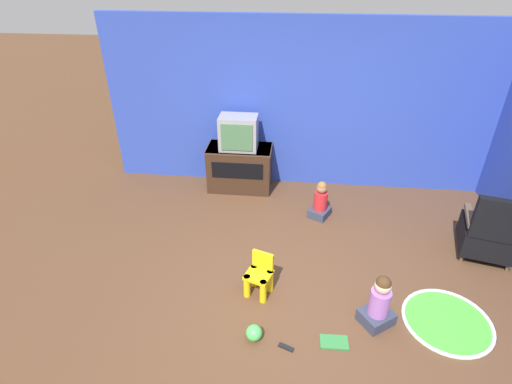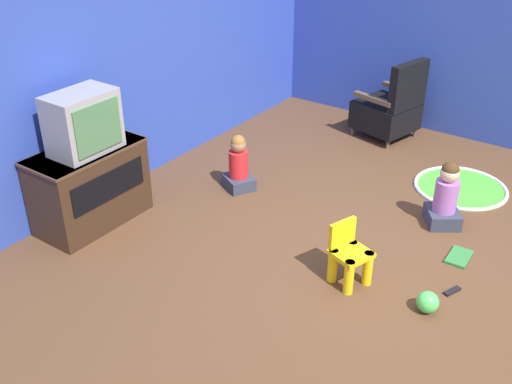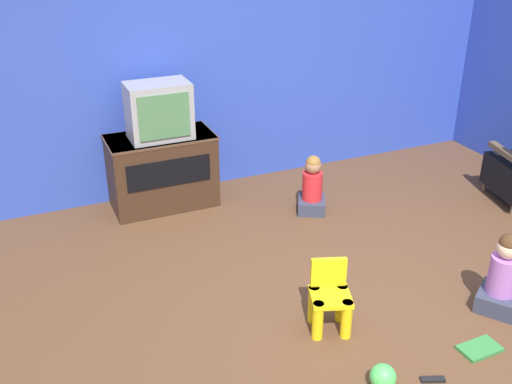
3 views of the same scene
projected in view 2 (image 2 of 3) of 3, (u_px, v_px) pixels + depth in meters
name	position (u px, v px, depth m)	size (l,w,h in m)	color
ground_plane	(371.00, 253.00, 4.90)	(30.00, 30.00, 0.00)	brown
wall_back	(127.00, 51.00, 5.53)	(5.85, 0.12, 2.54)	#2D47B2
tv_cabinet	(90.00, 185.00, 5.17)	(0.98, 0.52, 0.70)	#382316
television	(83.00, 123.00, 4.86)	(0.56, 0.37, 0.51)	#939399
black_armchair	(390.00, 109.00, 6.78)	(0.71, 0.73, 0.93)	brown
yellow_kid_chair	(349.00, 258.00, 4.48)	(0.34, 0.33, 0.49)	yellow
play_mat	(460.00, 188.00, 5.86)	(0.90, 0.90, 0.04)	green
child_watching_left	(239.00, 166.00, 5.76)	(0.35, 0.37, 0.56)	#33384C
child_watching_center	(446.00, 198.00, 5.18)	(0.41, 0.40, 0.60)	#33384C
toy_ball	(428.00, 302.00, 4.24)	(0.16, 0.16, 0.16)	#4CCC59
book	(459.00, 257.00, 4.83)	(0.28, 0.17, 0.02)	#337F3D
remote_control	(452.00, 291.00, 4.46)	(0.16, 0.10, 0.02)	black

